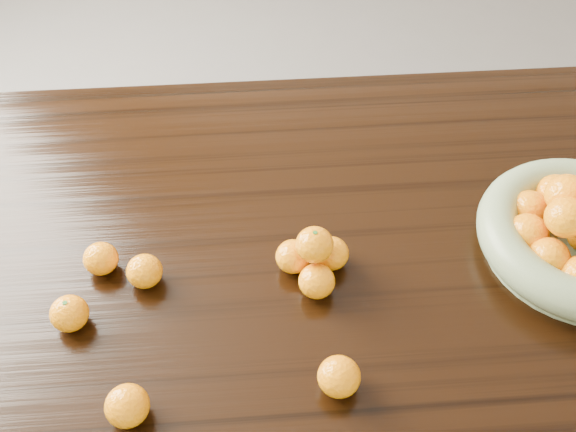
{
  "coord_description": "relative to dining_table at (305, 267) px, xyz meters",
  "views": [
    {
      "loc": [
        -0.09,
        -0.78,
        1.64
      ],
      "look_at": [
        -0.03,
        -0.02,
        0.83
      ],
      "focal_mm": 40.0,
      "sensor_mm": 36.0,
      "label": 1
    }
  ],
  "objects": [
    {
      "name": "loose_orange_4",
      "position": [
        -0.36,
        -0.05,
        0.12
      ],
      "size": [
        0.06,
        0.06,
        0.06
      ],
      "primitive_type": "ellipsoid",
      "color": "#FF9807",
      "rests_on": "dining_table"
    },
    {
      "name": "loose_orange_3",
      "position": [
        -0.28,
        -0.08,
        0.12
      ],
      "size": [
        0.06,
        0.06,
        0.06
      ],
      "primitive_type": "ellipsoid",
      "color": "#FF9807",
      "rests_on": "dining_table"
    },
    {
      "name": "orange_pyramid",
      "position": [
        0.0,
        -0.09,
        0.13
      ],
      "size": [
        0.13,
        0.12,
        0.11
      ],
      "rotation": [
        0.0,
        0.0,
        0.03
      ],
      "color": "#FF9807",
      "rests_on": "dining_table"
    },
    {
      "name": "loose_orange_2",
      "position": [
        0.02,
        -0.31,
        0.12
      ],
      "size": [
        0.07,
        0.07,
        0.06
      ],
      "primitive_type": "ellipsoid",
      "color": "#FF9807",
      "rests_on": "dining_table"
    },
    {
      "name": "loose_orange_0",
      "position": [
        -0.4,
        -0.16,
        0.12
      ],
      "size": [
        0.06,
        0.06,
        0.06
      ],
      "primitive_type": "ellipsoid",
      "color": "#FF9807",
      "rests_on": "dining_table"
    },
    {
      "name": "loose_orange_1",
      "position": [
        -0.29,
        -0.33,
        0.12
      ],
      "size": [
        0.06,
        0.06,
        0.06
      ],
      "primitive_type": "ellipsoid",
      "color": "#FF9807",
      "rests_on": "dining_table"
    },
    {
      "name": "dining_table",
      "position": [
        0.0,
        0.0,
        0.0
      ],
      "size": [
        2.0,
        1.0,
        0.75
      ],
      "color": "black",
      "rests_on": "ground"
    },
    {
      "name": "ground",
      "position": [
        0.0,
        0.0,
        -0.66
      ],
      "size": [
        5.0,
        5.0,
        0.0
      ],
      "primitive_type": "plane",
      "color": "#54514F",
      "rests_on": "ground"
    }
  ]
}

